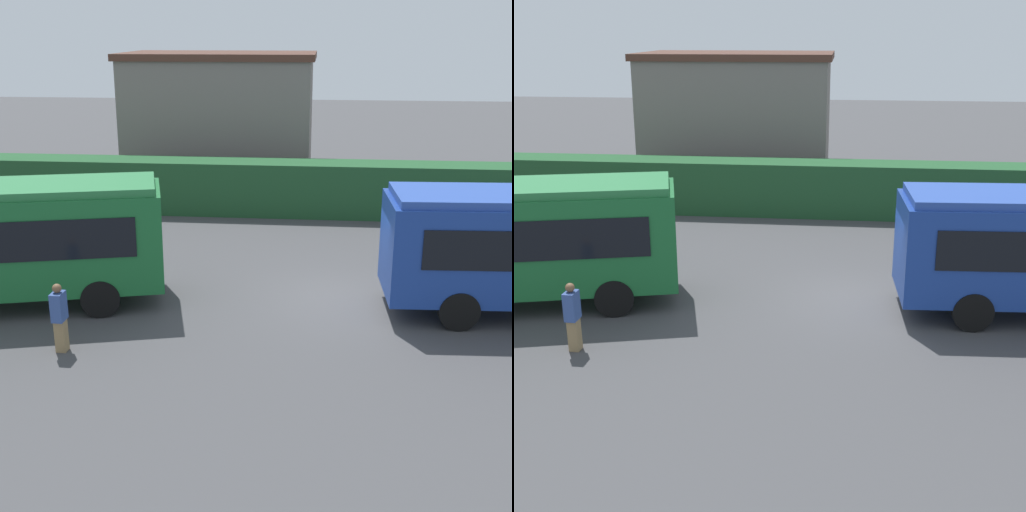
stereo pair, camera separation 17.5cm
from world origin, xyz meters
TOP-DOWN VIEW (x-y plane):
  - ground_plane at (0.00, 0.00)m, footprint 111.26×111.26m
  - person_center at (-6.56, -3.79)m, footprint 0.27×0.40m
  - hedge_row at (0.00, 9.00)m, footprint 67.63×1.69m
  - depot_building at (-5.49, 14.28)m, footprint 8.67×5.62m

SIDE VIEW (x-z plane):
  - ground_plane at x=0.00m, z-range 0.00..0.00m
  - person_center at x=-6.56m, z-range 0.04..1.69m
  - hedge_row at x=0.00m, z-range 0.00..2.10m
  - depot_building at x=-5.49m, z-range 0.01..6.07m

